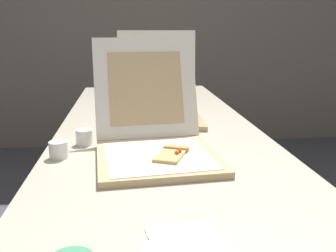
{
  "coord_description": "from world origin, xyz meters",
  "views": [
    {
      "loc": [
        -0.13,
        -0.87,
        1.17
      ],
      "look_at": [
        0.02,
        0.47,
        0.81
      ],
      "focal_mm": 40.02,
      "sensor_mm": 36.0,
      "label": 1
    }
  ],
  "objects": [
    {
      "name": "cup_white_near_left",
      "position": [
        -0.36,
        0.33,
        0.78
      ],
      "size": [
        0.06,
        0.06,
        0.06
      ],
      "primitive_type": "cylinder",
      "color": "white",
      "rests_on": "table"
    },
    {
      "name": "wall_back",
      "position": [
        0.0,
        2.89,
        1.3
      ],
      "size": [
        10.0,
        0.1,
        2.6
      ],
      "primitive_type": "cube",
      "color": "gray",
      "rests_on": "ground"
    },
    {
      "name": "pizza_box_front",
      "position": [
        -0.04,
        0.32,
        0.81
      ],
      "size": [
        0.42,
        0.55,
        0.38
      ],
      "rotation": [
        0.0,
        0.0,
        0.08
      ],
      "color": "tan",
      "rests_on": "table"
    },
    {
      "name": "napkin_pile",
      "position": [
        -0.02,
        -0.23,
        0.76
      ],
      "size": [
        0.19,
        0.2,
        0.01
      ],
      "color": "white",
      "rests_on": "table"
    },
    {
      "name": "cup_white_far",
      "position": [
        -0.22,
        1.01,
        0.78
      ],
      "size": [
        0.06,
        0.06,
        0.06
      ],
      "primitive_type": "cylinder",
      "color": "white",
      "rests_on": "table"
    },
    {
      "name": "pizza_box_middle",
      "position": [
        0.02,
        0.83,
        0.81
      ],
      "size": [
        0.4,
        0.43,
        0.4
      ],
      "rotation": [
        0.0,
        0.0,
        -0.04
      ],
      "color": "tan",
      "rests_on": "table"
    },
    {
      "name": "table",
      "position": [
        0.0,
        0.65,
        0.71
      ],
      "size": [
        0.84,
        2.35,
        0.75
      ],
      "color": "#BCB29E",
      "rests_on": "ground"
    },
    {
      "name": "cup_white_near_center",
      "position": [
        -0.29,
        0.47,
        0.78
      ],
      "size": [
        0.06,
        0.06,
        0.06
      ],
      "primitive_type": "cylinder",
      "color": "white",
      "rests_on": "table"
    }
  ]
}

